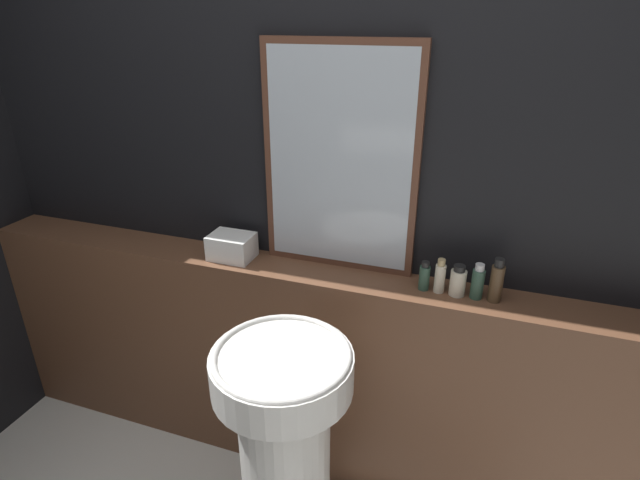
% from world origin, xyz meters
% --- Properties ---
extents(wall_back, '(8.00, 0.06, 2.50)m').
position_xyz_m(wall_back, '(0.00, 1.47, 1.25)').
color(wall_back, black).
rests_on(wall_back, ground_plane).
extents(vanity_counter, '(2.98, 0.21, 0.98)m').
position_xyz_m(vanity_counter, '(0.00, 1.34, 0.49)').
color(vanity_counter, brown).
rests_on(vanity_counter, ground_plane).
extents(pedestal_sink, '(0.45, 0.45, 0.95)m').
position_xyz_m(pedestal_sink, '(0.09, 0.87, 0.54)').
color(pedestal_sink, silver).
rests_on(pedestal_sink, ground_plane).
extents(mirror, '(0.58, 0.03, 0.84)m').
position_xyz_m(mirror, '(0.10, 1.43, 1.40)').
color(mirror, '#563323').
rests_on(mirror, vanity_counter).
extents(towel_stack, '(0.17, 0.13, 0.10)m').
position_xyz_m(towel_stack, '(-0.32, 1.34, 1.03)').
color(towel_stack, white).
rests_on(towel_stack, vanity_counter).
extents(shampoo_bottle, '(0.04, 0.04, 0.11)m').
position_xyz_m(shampoo_bottle, '(0.45, 1.34, 1.03)').
color(shampoo_bottle, '#2D4C3D').
rests_on(shampoo_bottle, vanity_counter).
extents(conditioner_bottle, '(0.04, 0.04, 0.13)m').
position_xyz_m(conditioner_bottle, '(0.51, 1.34, 1.04)').
color(conditioner_bottle, beige).
rests_on(conditioner_bottle, vanity_counter).
extents(lotion_bottle, '(0.06, 0.06, 0.12)m').
position_xyz_m(lotion_bottle, '(0.57, 1.34, 1.04)').
color(lotion_bottle, beige).
rests_on(lotion_bottle, vanity_counter).
extents(body_wash_bottle, '(0.04, 0.04, 0.13)m').
position_xyz_m(body_wash_bottle, '(0.63, 1.34, 1.04)').
color(body_wash_bottle, '#2D4C3D').
rests_on(body_wash_bottle, vanity_counter).
extents(hand_soap_bottle, '(0.05, 0.05, 0.16)m').
position_xyz_m(hand_soap_bottle, '(0.69, 1.34, 1.06)').
color(hand_soap_bottle, '#4C3823').
rests_on(hand_soap_bottle, vanity_counter).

